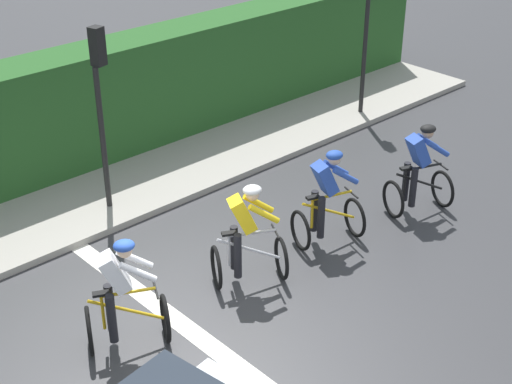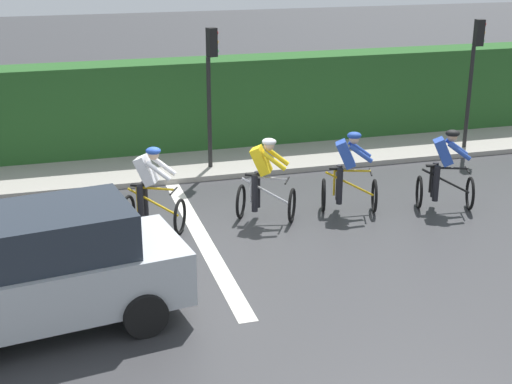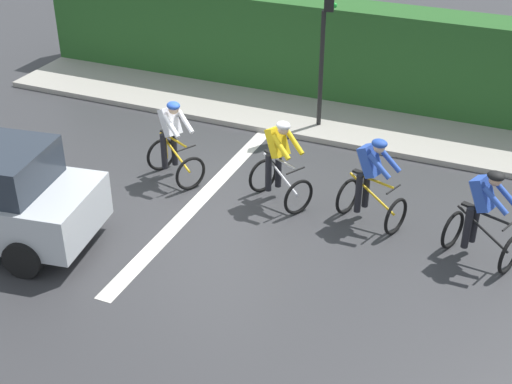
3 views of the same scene
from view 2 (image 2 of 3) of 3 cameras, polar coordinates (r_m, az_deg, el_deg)
name	(u,v)px [view 2 (image 2 of 3)]	position (r m, az deg, el deg)	size (l,w,h in m)	color
ground_plane	(204,232)	(13.87, -4.07, -3.14)	(80.00, 80.00, 0.00)	#333335
sidewalk_kerb	(246,157)	(18.24, -0.82, 2.75)	(2.80, 18.18, 0.12)	#9E998E
stone_wall_low	(236,140)	(19.02, -1.54, 4.03)	(0.44, 18.18, 0.49)	gray
hedge_wall	(233,103)	(19.08, -1.79, 6.93)	(1.10, 18.18, 2.33)	#265623
road_marking_stop_line	(199,232)	(13.85, -4.47, -3.16)	(7.00, 0.30, 0.01)	silver
cyclist_lead	(445,171)	(15.23, 14.47, 1.57)	(1.02, 1.25, 1.66)	black
cyclist_second	(348,174)	(14.70, 7.17, 1.41)	(0.99, 1.24, 1.66)	black
cyclist_mid	(264,181)	(14.16, 0.65, 0.85)	(1.11, 1.27, 1.66)	black
cyclist_fourth	(151,192)	(13.73, -8.21, 0.03)	(1.10, 1.27, 1.66)	black
car_silver	(42,271)	(10.72, -16.30, -5.91)	(2.35, 4.31, 1.76)	#B7BCC1
traffic_light_near_crossing	(211,78)	(16.82, -3.53, 8.86)	(0.24, 0.31, 3.34)	black
traffic_light_far_junction	(474,65)	(19.20, 16.63, 9.43)	(0.21, 0.31, 3.34)	black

